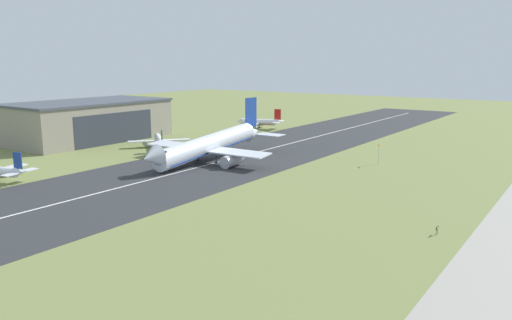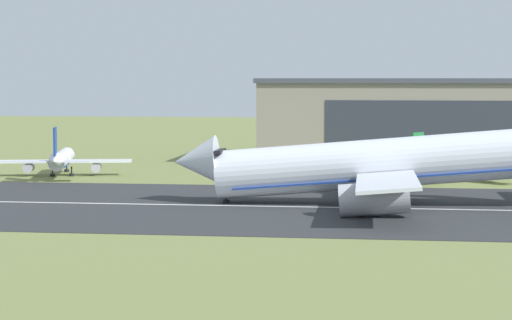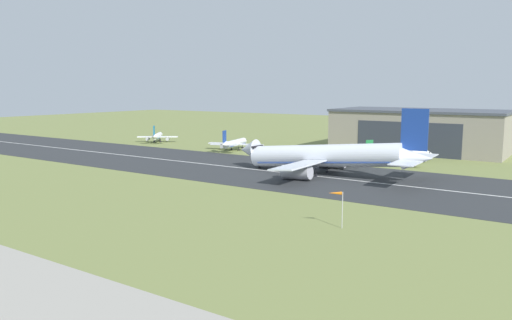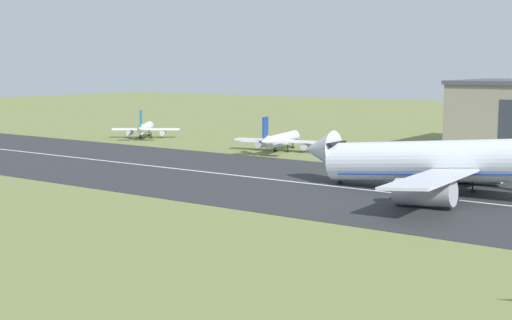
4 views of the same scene
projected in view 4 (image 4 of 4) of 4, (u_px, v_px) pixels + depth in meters
ground_plane at (126, 290)px, 62.39m from camera, size 689.13×689.13×0.00m
runway_strip at (402, 194)px, 109.19m from camera, size 449.13×48.45×0.06m
runway_centreline at (402, 194)px, 109.19m from camera, size 404.22×0.70×0.01m
airplane_landing at (472, 162)px, 105.78m from camera, size 58.91×46.34×19.39m
airplane_parked_east at (281, 140)px, 162.52m from camera, size 22.96×23.59×8.65m
airplane_parked_far_east at (146, 128)px, 193.07m from camera, size 17.80×18.81×8.13m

